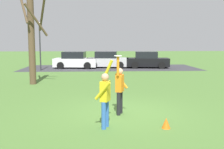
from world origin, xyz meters
The scene contains 11 objects.
ground_plane centered at (0.00, 0.00, 0.00)m, with size 120.00×120.00×0.00m, color #4C7533.
person_catcher centered at (-0.10, -0.20, 0.98)m, with size 0.48×0.59×2.08m.
person_defender centered at (-0.65, -1.66, 0.98)m, with size 0.57×0.64×2.04m.
frisbee_disc centered at (-0.18, -0.41, 2.09)m, with size 0.26×0.26×0.02m, color white.
parked_car_white centered at (-3.04, 16.31, 0.73)m, with size 4.27×2.38×1.59m.
parked_car_silver centered at (0.08, 16.67, 0.73)m, with size 4.27×2.38×1.59m.
parked_car_black centered at (3.98, 16.22, 0.73)m, with size 4.27×2.38×1.59m.
parking_strip centered at (0.39, 16.43, 0.00)m, with size 16.86×6.40×0.01m, color #38383D.
bare_tree_tall centered at (-4.76, 6.72, 2.84)m, with size 1.69×2.00×5.33m.
lamppost_by_lot centered at (-5.96, 14.43, 2.59)m, with size 0.28×0.28×4.26m.
field_cone_orange centered at (1.16, -1.80, 0.16)m, with size 0.26×0.26×0.32m, color orange.
Camera 1 is at (-0.87, -9.30, 2.58)m, focal length 42.22 mm.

